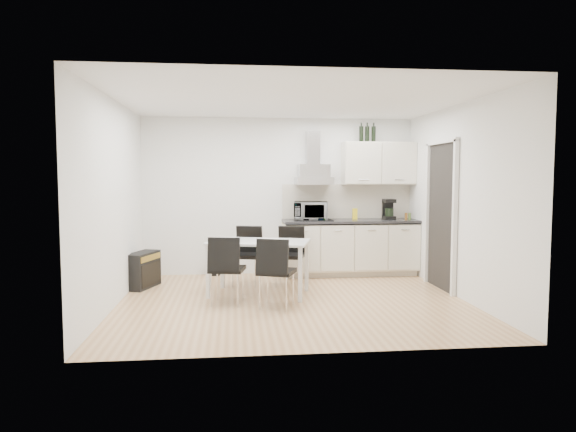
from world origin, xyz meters
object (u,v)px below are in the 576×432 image
(chair_far_right, at_px, (289,256))
(chair_near_left, at_px, (227,270))
(kitchenette, at_px, (352,225))
(chair_far_left, at_px, (247,256))
(guitar_amp, at_px, (143,270))
(dining_table, at_px, (259,247))
(floor_speaker, at_px, (215,267))
(chair_near_right, at_px, (277,272))

(chair_far_right, xyz_separation_m, chair_near_left, (-0.91, -1.02, 0.00))
(kitchenette, bearing_deg, chair_far_left, -159.09)
(chair_near_left, distance_m, guitar_amp, 1.68)
(chair_far_left, xyz_separation_m, chair_far_right, (0.64, -0.09, 0.00))
(kitchenette, xyz_separation_m, chair_far_left, (-1.76, -0.67, -0.39))
(dining_table, height_order, floor_speaker, dining_table)
(chair_far_left, bearing_deg, chair_far_right, -172.89)
(dining_table, distance_m, chair_near_right, 0.77)
(kitchenette, height_order, chair_far_right, kitchenette)
(chair_far_left, height_order, chair_near_left, same)
(dining_table, distance_m, floor_speaker, 1.70)
(chair_far_right, xyz_separation_m, chair_near_right, (-0.30, -1.26, 0.00))
(kitchenette, height_order, guitar_amp, kitchenette)
(kitchenette, xyz_separation_m, guitar_amp, (-3.28, -0.67, -0.57))
(kitchenette, relative_size, chair_near_right, 2.86)
(chair_far_left, relative_size, guitar_amp, 1.30)
(dining_table, relative_size, chair_near_right, 1.70)
(chair_far_right, distance_m, chair_near_right, 1.29)
(chair_near_left, relative_size, floor_speaker, 3.19)
(kitchenette, xyz_separation_m, floor_speaker, (-2.26, 0.17, -0.69))
(chair_far_right, bearing_deg, dining_table, 64.78)
(chair_far_right, relative_size, floor_speaker, 3.19)
(kitchenette, distance_m, chair_near_left, 2.73)
(chair_far_right, bearing_deg, kitchenette, -129.71)
(kitchenette, relative_size, chair_far_right, 2.86)
(chair_far_right, xyz_separation_m, guitar_amp, (-2.16, 0.09, -0.18))
(kitchenette, distance_m, floor_speaker, 2.37)
(chair_near_left, height_order, guitar_amp, chair_near_left)
(chair_near_right, bearing_deg, dining_table, 125.47)
(floor_speaker, bearing_deg, chair_near_right, -62.10)
(chair_near_right, relative_size, guitar_amp, 1.30)
(chair_near_left, bearing_deg, chair_near_right, -9.70)
(chair_near_left, xyz_separation_m, chair_near_right, (0.61, -0.24, 0.00))
(kitchenette, distance_m, guitar_amp, 3.40)
(dining_table, distance_m, guitar_amp, 1.84)
(guitar_amp, bearing_deg, chair_far_left, 19.49)
(floor_speaker, bearing_deg, chair_far_left, -52.16)
(chair_near_left, bearing_deg, dining_table, 59.18)
(dining_table, xyz_separation_m, chair_near_right, (0.19, -0.71, -0.22))
(dining_table, bearing_deg, chair_near_right, -59.94)
(kitchenette, bearing_deg, chair_near_right, -125.11)
(chair_far_left, bearing_deg, chair_near_left, 91.07)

